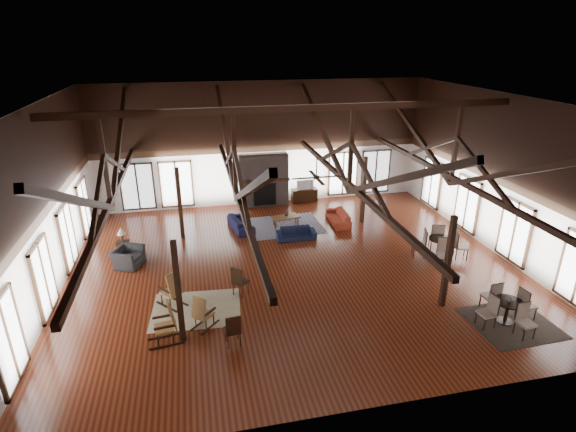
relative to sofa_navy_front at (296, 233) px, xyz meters
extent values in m
plane|color=brown|center=(-0.64, -2.34, -0.24)|extent=(16.00, 16.00, 0.00)
cube|color=black|center=(-0.64, -2.34, 5.76)|extent=(16.00, 14.00, 0.02)
cube|color=white|center=(-0.64, 4.66, 2.76)|extent=(16.00, 0.02, 6.00)
cube|color=white|center=(-0.64, -9.34, 2.76)|extent=(16.00, 0.02, 6.00)
cube|color=white|center=(-8.64, -2.34, 2.76)|extent=(0.02, 14.00, 6.00)
cube|color=white|center=(7.36, -2.34, 2.76)|extent=(0.02, 14.00, 6.00)
cube|color=black|center=(-0.64, -2.34, 5.51)|extent=(15.60, 0.18, 0.22)
cube|color=black|center=(-6.64, -2.34, 2.81)|extent=(0.16, 13.70, 0.18)
cube|color=black|center=(-6.64, -2.34, 4.16)|extent=(0.14, 0.14, 2.70)
cube|color=black|center=(-6.64, 1.16, 4.03)|extent=(0.15, 7.07, 3.12)
cube|color=black|center=(-6.64, -5.84, 4.03)|extent=(0.15, 7.07, 3.12)
cube|color=black|center=(-2.64, -2.34, 2.81)|extent=(0.16, 13.70, 0.18)
cube|color=black|center=(-2.64, -2.34, 4.16)|extent=(0.14, 0.14, 2.70)
cube|color=black|center=(-2.64, 1.16, 4.03)|extent=(0.15, 7.07, 3.12)
cube|color=black|center=(-2.64, -5.84, 4.03)|extent=(0.15, 7.07, 3.12)
cube|color=black|center=(1.36, -2.34, 2.81)|extent=(0.16, 13.70, 0.18)
cube|color=black|center=(1.36, -2.34, 4.16)|extent=(0.14, 0.14, 2.70)
cube|color=black|center=(1.36, 1.16, 4.03)|extent=(0.15, 7.07, 3.12)
cube|color=black|center=(1.36, -5.84, 4.03)|extent=(0.15, 7.07, 3.12)
cube|color=black|center=(5.36, -2.34, 2.81)|extent=(0.16, 13.70, 0.18)
cube|color=black|center=(5.36, -2.34, 4.16)|extent=(0.14, 0.14, 2.70)
cube|color=black|center=(5.36, 1.16, 4.03)|extent=(0.15, 7.07, 3.12)
cube|color=black|center=(5.36, -5.84, 4.03)|extent=(0.15, 7.07, 3.12)
cube|color=black|center=(-4.64, -5.84, 1.28)|extent=(0.16, 0.16, 3.05)
cube|color=black|center=(3.36, -5.84, 1.28)|extent=(0.16, 0.16, 3.05)
cube|color=black|center=(-4.64, 1.16, 1.28)|extent=(0.16, 0.16, 3.05)
cube|color=black|center=(3.36, 1.16, 1.28)|extent=(0.16, 0.16, 3.05)
cube|color=brown|center=(-0.64, 4.34, 1.06)|extent=(2.40, 0.62, 2.60)
cube|color=black|center=(-0.64, 4.02, 0.41)|extent=(1.10, 0.06, 1.10)
cube|color=black|center=(-0.64, 4.06, 1.11)|extent=(2.50, 0.20, 0.12)
cylinder|color=black|center=(-0.14, -3.34, 3.81)|extent=(0.04, 0.04, 0.70)
cylinder|color=black|center=(-0.14, -3.34, 3.46)|extent=(0.20, 0.20, 0.10)
cube|color=black|center=(0.31, -3.34, 3.46)|extent=(0.70, 0.12, 0.02)
cube|color=black|center=(-0.14, -2.89, 3.46)|extent=(0.12, 0.70, 0.02)
cube|color=black|center=(-0.59, -3.34, 3.46)|extent=(0.70, 0.12, 0.02)
cube|color=black|center=(-0.14, -3.79, 3.46)|extent=(0.12, 0.70, 0.02)
imported|color=#121933|center=(0.00, 0.00, 0.00)|extent=(1.67, 0.68, 0.48)
imported|color=#131436|center=(-2.14, 1.50, 0.03)|extent=(1.97, 1.07, 0.55)
imported|color=#AF3921|center=(2.27, 1.28, 0.03)|extent=(1.90, 0.82, 0.55)
cube|color=brown|center=(-0.14, 1.43, 0.19)|extent=(1.30, 0.85, 0.06)
cube|color=brown|center=(-0.64, 1.23, -0.04)|extent=(0.06, 0.06, 0.40)
cube|color=brown|center=(-0.64, 1.62, -0.04)|extent=(0.06, 0.06, 0.40)
cube|color=brown|center=(0.37, 1.23, -0.04)|extent=(0.06, 0.06, 0.40)
cube|color=brown|center=(0.37, 1.62, -0.04)|extent=(0.06, 0.06, 0.40)
imported|color=#B2B2B2|center=(-0.10, 1.47, 0.30)|extent=(0.16, 0.16, 0.17)
imported|color=#252527|center=(-6.61, -0.96, 0.10)|extent=(1.33, 1.26, 0.68)
cube|color=black|center=(-6.85, -0.17, 0.08)|extent=(0.48, 0.48, 0.63)
cylinder|color=black|center=(-6.85, -0.17, 0.58)|extent=(0.08, 0.08, 0.38)
cone|color=beige|center=(-6.85, -0.17, 0.84)|extent=(0.34, 0.34, 0.27)
cube|color=#A4773E|center=(-4.98, -3.99, 0.23)|extent=(0.74, 0.74, 0.06)
cube|color=#A4773E|center=(-4.82, -4.18, 0.59)|extent=(0.54, 0.51, 0.77)
cube|color=black|center=(-5.15, -4.14, -0.21)|extent=(0.67, 0.75, 0.06)
cube|color=black|center=(-4.81, -3.84, -0.21)|extent=(0.67, 0.75, 0.06)
cube|color=#A4773E|center=(-4.01, -5.36, 0.16)|extent=(0.64, 0.64, 0.05)
cube|color=#A4773E|center=(-4.15, -5.52, 0.48)|extent=(0.46, 0.44, 0.67)
cube|color=black|center=(-4.15, -5.23, -0.22)|extent=(0.58, 0.64, 0.05)
cube|color=black|center=(-3.87, -5.49, -0.22)|extent=(0.58, 0.64, 0.05)
cube|color=#A4773E|center=(-5.12, -5.86, 0.22)|extent=(0.57, 0.59, 0.06)
cube|color=#A4773E|center=(-4.88, -5.83, 0.58)|extent=(0.27, 0.55, 0.76)
cube|color=black|center=(-5.09, -6.08, -0.21)|extent=(0.93, 0.17, 0.06)
cube|color=black|center=(-5.15, -5.65, -0.21)|extent=(0.93, 0.17, 0.06)
cube|color=black|center=(-2.77, -3.85, 0.23)|extent=(0.62, 0.62, 0.05)
cube|color=black|center=(-2.91, -3.99, 0.51)|extent=(0.35, 0.33, 0.58)
cylinder|color=black|center=(-2.77, -3.85, -0.01)|extent=(0.04, 0.04, 0.47)
cube|color=black|center=(-3.29, -6.36, 0.21)|extent=(0.47, 0.47, 0.05)
cube|color=black|center=(-3.27, -6.54, 0.48)|extent=(0.42, 0.09, 0.55)
cylinder|color=black|center=(-3.29, -6.36, -0.02)|extent=(0.03, 0.03, 0.45)
cylinder|color=black|center=(4.73, -7.06, 0.46)|extent=(0.83, 0.83, 0.04)
cylinder|color=black|center=(4.73, -7.06, 0.12)|extent=(0.10, 0.10, 0.68)
cylinder|color=black|center=(4.73, -7.06, -0.22)|extent=(0.50, 0.50, 0.04)
cylinder|color=black|center=(4.99, -2.80, 0.53)|extent=(0.90, 0.90, 0.04)
cylinder|color=black|center=(4.99, -2.80, 0.15)|extent=(0.10, 0.10, 0.75)
cylinder|color=black|center=(4.99, -2.80, -0.22)|extent=(0.54, 0.54, 0.04)
imported|color=#B2B2B2|center=(4.74, -7.08, 0.52)|extent=(0.11, 0.11, 0.09)
imported|color=#B2B2B2|center=(5.04, -2.87, 0.59)|extent=(0.12, 0.12, 0.09)
cube|color=black|center=(1.47, 4.41, 0.08)|extent=(1.29, 0.49, 0.65)
imported|color=#B2B2B2|center=(1.48, 4.41, 0.66)|extent=(0.89, 0.18, 0.51)
cube|color=#CCBE8D|center=(-4.24, -4.43, -0.24)|extent=(2.86, 2.33, 0.01)
cube|color=#1A1E4B|center=(-0.25, 1.45, -0.23)|extent=(3.46, 2.64, 0.01)
cube|color=black|center=(4.88, -7.16, -0.23)|extent=(2.44, 2.23, 0.01)
camera|label=1|loc=(-3.98, -16.65, 7.71)|focal=28.00mm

